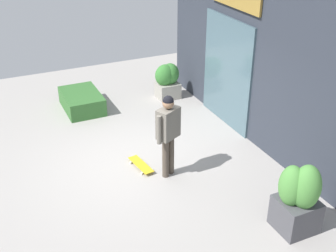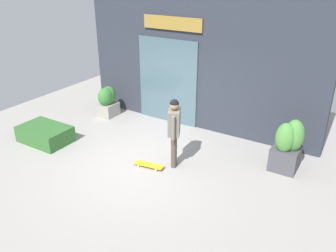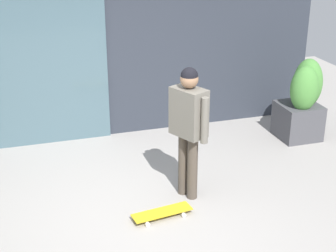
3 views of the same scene
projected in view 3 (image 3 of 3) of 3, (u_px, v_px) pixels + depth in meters
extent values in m
plane|color=#9E9993|center=(147.00, 220.00, 6.03)|extent=(12.00, 12.00, 0.00)
cube|color=#2D333D|center=(98.00, 11.00, 7.70)|extent=(7.16, 0.25, 3.97)
cube|color=#47606B|center=(42.00, 65.00, 7.60)|extent=(1.95, 0.06, 2.52)
cylinder|color=#4C4238|center=(192.00, 168.00, 6.35)|extent=(0.13, 0.13, 0.84)
cylinder|color=#4C4238|center=(183.00, 164.00, 6.46)|extent=(0.13, 0.13, 0.84)
cube|color=#6B665B|center=(189.00, 112.00, 6.13)|extent=(0.42, 0.50, 0.60)
cylinder|color=#6B665B|center=(205.00, 121.00, 5.96)|extent=(0.09, 0.09, 0.57)
cylinder|color=#6B665B|center=(174.00, 109.00, 6.32)|extent=(0.09, 0.09, 0.57)
sphere|color=#997051|center=(189.00, 79.00, 5.97)|extent=(0.22, 0.22, 0.22)
sphere|color=black|center=(189.00, 76.00, 5.95)|extent=(0.21, 0.21, 0.21)
cube|color=gold|center=(162.00, 212.00, 6.06)|extent=(0.75, 0.30, 0.02)
cylinder|color=silver|center=(148.00, 224.00, 5.89)|extent=(0.06, 0.04, 0.05)
cylinder|color=silver|center=(140.00, 215.00, 6.08)|extent=(0.06, 0.04, 0.05)
cylinder|color=silver|center=(184.00, 215.00, 6.08)|extent=(0.06, 0.04, 0.05)
cylinder|color=silver|center=(176.00, 206.00, 6.26)|extent=(0.06, 0.04, 0.05)
cube|color=#47474C|center=(298.00, 121.00, 8.17)|extent=(0.62, 0.62, 0.56)
ellipsoid|color=#4C8C3D|center=(304.00, 89.00, 7.81)|extent=(0.44, 0.40, 0.72)
ellipsoid|color=#4C8C3D|center=(308.00, 83.00, 7.98)|extent=(0.45, 0.46, 0.78)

